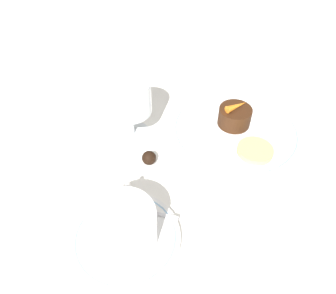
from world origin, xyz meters
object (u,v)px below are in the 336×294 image
object	(u,v)px
wine_glass	(129,100)
fork	(216,77)
coffee_cup	(123,226)
dessert_cake	(235,116)
dinner_plate	(235,131)

from	to	relation	value
wine_glass	fork	size ratio (longest dim) A/B	0.65
coffee_cup	wine_glass	world-z (taller)	wine_glass
coffee_cup	fork	world-z (taller)	coffee_cup
fork	dessert_cake	bearing A→B (deg)	-172.93
dessert_cake	wine_glass	bearing A→B (deg)	96.31
dinner_plate	wine_glass	size ratio (longest dim) A/B	2.11
coffee_cup	dinner_plate	bearing A→B (deg)	-37.53
coffee_cup	dessert_cake	size ratio (longest dim) A/B	1.94
dinner_plate	fork	world-z (taller)	dinner_plate
wine_glass	fork	distance (m)	0.28
dinner_plate	fork	bearing A→B (deg)	7.34
dinner_plate	fork	xyz separation A→B (m)	(0.20, 0.03, -0.01)
dessert_cake	coffee_cup	bearing A→B (deg)	144.48
dinner_plate	wine_glass	world-z (taller)	wine_glass
dinner_plate	coffee_cup	xyz separation A→B (m)	(-0.24, 0.18, 0.03)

